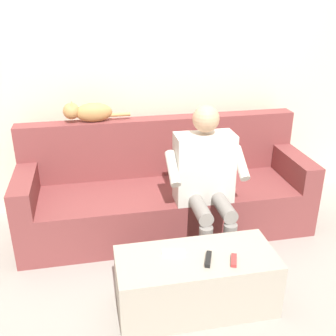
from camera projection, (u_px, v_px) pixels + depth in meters
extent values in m
plane|color=gray|center=(185.00, 276.00, 2.95)|extent=(8.00, 8.00, 0.00)
cube|color=beige|center=(154.00, 74.00, 3.57)|extent=(4.89, 0.06, 2.48)
cube|color=brown|center=(169.00, 212.00, 3.41)|extent=(2.10, 0.61, 0.40)
cube|color=brown|center=(160.00, 167.00, 3.65)|extent=(2.43, 0.16, 0.92)
cube|color=brown|center=(293.00, 189.00, 3.57)|extent=(0.17, 0.61, 0.62)
cube|color=brown|center=(28.00, 214.00, 3.16)|extent=(0.17, 0.61, 0.62)
cube|color=#A89E8E|center=(196.00, 281.00, 2.60)|extent=(1.02, 0.45, 0.39)
cube|color=beige|center=(204.00, 168.00, 3.09)|extent=(0.45, 0.22, 0.54)
sphere|color=tan|center=(206.00, 119.00, 2.93)|extent=(0.20, 0.20, 0.20)
cylinder|color=gray|center=(222.00, 204.00, 3.01)|extent=(0.11, 0.41, 0.11)
cylinder|color=gray|center=(199.00, 206.00, 2.98)|extent=(0.11, 0.41, 0.11)
cylinder|color=gray|center=(229.00, 248.00, 2.93)|extent=(0.10, 0.10, 0.40)
cylinder|color=gray|center=(205.00, 251.00, 2.90)|extent=(0.10, 0.10, 0.40)
cylinder|color=beige|center=(241.00, 163.00, 3.04)|extent=(0.08, 0.27, 0.22)
cylinder|color=beige|center=(173.00, 168.00, 2.95)|extent=(0.08, 0.27, 0.22)
ellipsoid|color=#B7844C|center=(94.00, 112.00, 3.33)|extent=(0.31, 0.13, 0.16)
sphere|color=#B7844C|center=(71.00, 111.00, 3.29)|extent=(0.14, 0.14, 0.14)
cone|color=#B7844C|center=(72.00, 104.00, 3.30)|extent=(0.05, 0.05, 0.04)
cone|color=#B7844C|center=(71.00, 106.00, 3.24)|extent=(0.05, 0.05, 0.04)
cylinder|color=#B7844C|center=(120.00, 115.00, 3.38)|extent=(0.18, 0.03, 0.03)
cube|color=white|center=(174.00, 252.00, 2.55)|extent=(0.16, 0.07, 0.02)
cube|color=#B73333|center=(234.00, 260.00, 2.47)|extent=(0.07, 0.12, 0.02)
cube|color=black|center=(208.00, 259.00, 2.48)|extent=(0.08, 0.15, 0.03)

